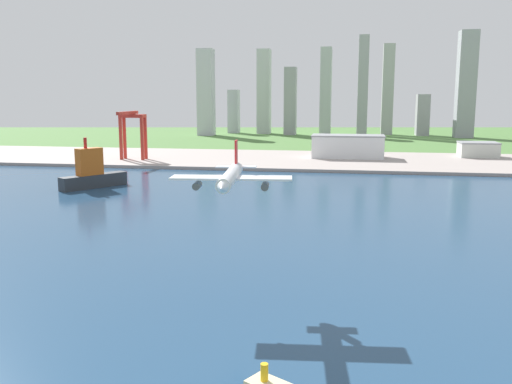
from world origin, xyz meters
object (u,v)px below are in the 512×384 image
(airplane_landing, at_px, (231,177))
(warehouse_annex, at_px, (478,149))
(container_barge, at_px, (92,174))
(port_crane_red, at_px, (132,125))
(warehouse_main, at_px, (348,146))

(airplane_landing, relative_size, warehouse_annex, 1.16)
(airplane_landing, xyz_separation_m, container_barge, (-123.74, 169.82, -25.16))
(container_barge, height_order, warehouse_annex, container_barge)
(port_crane_red, relative_size, warehouse_main, 0.65)
(airplane_landing, xyz_separation_m, warehouse_main, (28.27, 346.39, -21.68))
(container_barge, relative_size, warehouse_main, 0.64)
(port_crane_red, relative_size, warehouse_annex, 1.25)
(port_crane_red, distance_m, warehouse_main, 185.62)
(warehouse_annex, bearing_deg, warehouse_main, -167.59)
(airplane_landing, bearing_deg, port_crane_red, 116.62)
(warehouse_main, distance_m, warehouse_annex, 116.01)
(container_barge, xyz_separation_m, warehouse_main, (152.01, 176.57, 3.47))
(port_crane_red, height_order, warehouse_annex, port_crane_red)
(warehouse_main, bearing_deg, airplane_landing, -94.67)
(airplane_landing, distance_m, warehouse_annex, 398.15)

